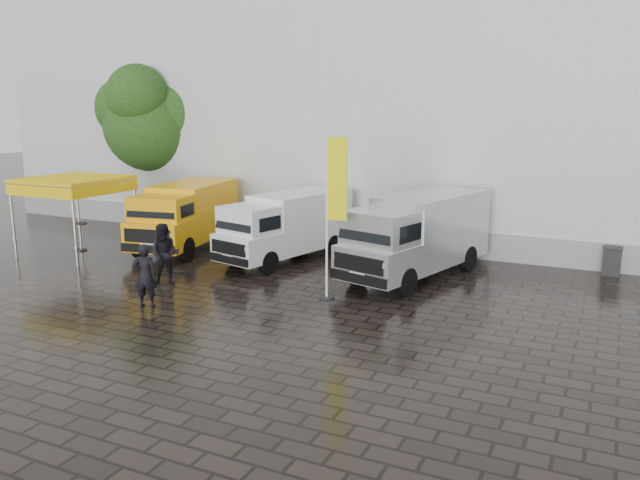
{
  "coord_description": "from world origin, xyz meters",
  "views": [
    {
      "loc": [
        8.51,
        -15.1,
        5.57
      ],
      "look_at": [
        0.24,
        2.2,
        1.47
      ],
      "focal_mm": 35.0,
      "sensor_mm": 36.0,
      "label": 1
    }
  ],
  "objects_px": {
    "van_yellow": "(185,218)",
    "canopy_tent": "(72,182)",
    "flagpole": "(333,207)",
    "cocktail_table": "(80,237)",
    "van_silver": "(416,237)",
    "person_front": "(145,275)",
    "van_white": "(286,228)",
    "wheelie_bin": "(612,261)",
    "person_tent": "(165,254)"
  },
  "relations": [
    {
      "from": "van_white",
      "to": "cocktail_table",
      "type": "relative_size",
      "value": 5.13
    },
    {
      "from": "flagpole",
      "to": "cocktail_table",
      "type": "height_order",
      "value": "flagpole"
    },
    {
      "from": "van_yellow",
      "to": "canopy_tent",
      "type": "xyz_separation_m",
      "value": [
        -3.35,
        -2.39,
        1.49
      ]
    },
    {
      "from": "flagpole",
      "to": "person_front",
      "type": "distance_m",
      "value": 5.66
    },
    {
      "from": "van_white",
      "to": "cocktail_table",
      "type": "xyz_separation_m",
      "value": [
        -8.11,
        -2.09,
        -0.67
      ]
    },
    {
      "from": "wheelie_bin",
      "to": "person_front",
      "type": "relative_size",
      "value": 0.54
    },
    {
      "from": "cocktail_table",
      "to": "wheelie_bin",
      "type": "xyz_separation_m",
      "value": [
        19.04,
        5.04,
        -0.06
      ]
    },
    {
      "from": "van_white",
      "to": "van_silver",
      "type": "xyz_separation_m",
      "value": [
        5.03,
        -0.22,
        0.14
      ]
    },
    {
      "from": "van_white",
      "to": "wheelie_bin",
      "type": "relative_size",
      "value": 5.74
    },
    {
      "from": "flagpole",
      "to": "person_front",
      "type": "xyz_separation_m",
      "value": [
        -4.45,
        -2.96,
        -1.84
      ]
    },
    {
      "from": "van_white",
      "to": "cocktail_table",
      "type": "height_order",
      "value": "van_white"
    },
    {
      "from": "van_yellow",
      "to": "flagpole",
      "type": "distance_m",
      "value": 8.83
    },
    {
      "from": "van_silver",
      "to": "cocktail_table",
      "type": "xyz_separation_m",
      "value": [
        -13.14,
        -1.88,
        -0.81
      ]
    },
    {
      "from": "van_silver",
      "to": "cocktail_table",
      "type": "distance_m",
      "value": 13.3
    },
    {
      "from": "van_yellow",
      "to": "van_silver",
      "type": "distance_m",
      "value": 9.5
    },
    {
      "from": "canopy_tent",
      "to": "flagpole",
      "type": "distance_m",
      "value": 11.39
    },
    {
      "from": "wheelie_bin",
      "to": "person_front",
      "type": "xyz_separation_m",
      "value": [
        -11.87,
        -9.51,
        0.42
      ]
    },
    {
      "from": "cocktail_table",
      "to": "person_tent",
      "type": "bearing_deg",
      "value": -21.27
    },
    {
      "from": "canopy_tent",
      "to": "wheelie_bin",
      "type": "distance_m",
      "value": 19.67
    },
    {
      "from": "canopy_tent",
      "to": "cocktail_table",
      "type": "bearing_deg",
      "value": 123.45
    },
    {
      "from": "cocktail_table",
      "to": "flagpole",
      "type": "bearing_deg",
      "value": -7.36
    },
    {
      "from": "canopy_tent",
      "to": "cocktail_table",
      "type": "xyz_separation_m",
      "value": [
        -0.29,
        0.44,
        -2.23
      ]
    },
    {
      "from": "van_yellow",
      "to": "wheelie_bin",
      "type": "height_order",
      "value": "van_yellow"
    },
    {
      "from": "van_yellow",
      "to": "wheelie_bin",
      "type": "bearing_deg",
      "value": 1.62
    },
    {
      "from": "van_silver",
      "to": "person_front",
      "type": "bearing_deg",
      "value": -118.19
    },
    {
      "from": "cocktail_table",
      "to": "person_tent",
      "type": "distance_m",
      "value": 6.67
    },
    {
      "from": "cocktail_table",
      "to": "wheelie_bin",
      "type": "relative_size",
      "value": 1.12
    },
    {
      "from": "van_white",
      "to": "wheelie_bin",
      "type": "distance_m",
      "value": 11.35
    },
    {
      "from": "van_yellow",
      "to": "person_front",
      "type": "distance_m",
      "value": 7.33
    },
    {
      "from": "van_yellow",
      "to": "cocktail_table",
      "type": "xyz_separation_m",
      "value": [
        -3.64,
        -1.95,
        -0.74
      ]
    },
    {
      "from": "person_front",
      "to": "flagpole",
      "type": "bearing_deg",
      "value": -165.44
    },
    {
      "from": "person_front",
      "to": "van_yellow",
      "type": "bearing_deg",
      "value": -80.22
    },
    {
      "from": "van_yellow",
      "to": "person_tent",
      "type": "distance_m",
      "value": 5.07
    },
    {
      "from": "cocktail_table",
      "to": "person_front",
      "type": "distance_m",
      "value": 8.46
    },
    {
      "from": "van_white",
      "to": "person_front",
      "type": "xyz_separation_m",
      "value": [
        -0.93,
        -6.56,
        -0.31
      ]
    },
    {
      "from": "person_tent",
      "to": "wheelie_bin",
      "type": "bearing_deg",
      "value": 6.01
    },
    {
      "from": "person_front",
      "to": "person_tent",
      "type": "distance_m",
      "value": 2.27
    },
    {
      "from": "van_silver",
      "to": "cocktail_table",
      "type": "relative_size",
      "value": 5.71
    },
    {
      "from": "van_silver",
      "to": "van_white",
      "type": "bearing_deg",
      "value": -167.42
    },
    {
      "from": "person_tent",
      "to": "van_silver",
      "type": "bearing_deg",
      "value": 7.59
    },
    {
      "from": "canopy_tent",
      "to": "person_front",
      "type": "bearing_deg",
      "value": -30.29
    },
    {
      "from": "van_silver",
      "to": "flagpole",
      "type": "xyz_separation_m",
      "value": [
        -1.51,
        -3.38,
        1.4
      ]
    },
    {
      "from": "wheelie_bin",
      "to": "canopy_tent",
      "type": "bearing_deg",
      "value": -161.19
    },
    {
      "from": "van_white",
      "to": "cocktail_table",
      "type": "bearing_deg",
      "value": -151.86
    },
    {
      "from": "person_tent",
      "to": "cocktail_table",
      "type": "bearing_deg",
      "value": 134.6
    },
    {
      "from": "van_white",
      "to": "person_front",
      "type": "relative_size",
      "value": 3.08
    },
    {
      "from": "van_white",
      "to": "van_silver",
      "type": "distance_m",
      "value": 5.04
    },
    {
      "from": "person_tent",
      "to": "van_white",
      "type": "bearing_deg",
      "value": 42.93
    },
    {
      "from": "van_white",
      "to": "flagpole",
      "type": "height_order",
      "value": "flagpole"
    },
    {
      "from": "canopy_tent",
      "to": "person_tent",
      "type": "bearing_deg",
      "value": -18.45
    }
  ]
}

